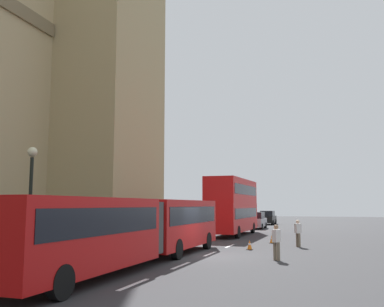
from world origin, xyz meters
name	(u,v)px	position (x,y,z in m)	size (l,w,h in m)	color
ground_plane	(205,256)	(0.00, 0.00, 0.00)	(160.00, 160.00, 0.00)	#333335
lane_centre_marking	(160,274)	(-6.02, 0.00, 0.01)	(25.20, 0.16, 0.01)	silver
articulated_bus	(137,225)	(-3.98, 1.99, 1.75)	(17.61, 2.54, 2.90)	#B20F0F
double_decker_bus	(233,204)	(15.24, 2.00, 2.71)	(10.47, 2.54, 4.90)	red
sedan_lead	(256,220)	(26.07, 1.83, 0.91)	(4.40, 1.86, 1.85)	gray
sedan_trailing	(268,218)	(36.82, 2.06, 0.91)	(4.40, 1.86, 1.85)	black
traffic_cone_west	(250,245)	(3.73, -1.64, 0.28)	(0.36, 0.36, 0.58)	black
traffic_cone_middle	(272,239)	(8.47, -2.30, 0.28)	(0.36, 0.36, 0.58)	black
street_lamp	(30,196)	(-5.72, 6.50, 3.06)	(0.44, 0.44, 5.27)	black
pedestrian_near_cones	(276,241)	(-0.62, -3.77, 0.91)	(0.47, 0.40, 1.69)	#726651
pedestrian_by_kerb	(298,232)	(6.37, -4.26, 0.91)	(0.45, 0.45, 1.69)	#726651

